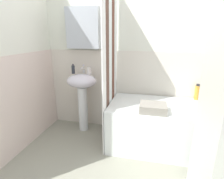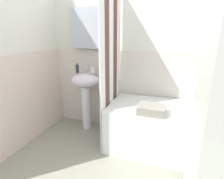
{
  "view_description": "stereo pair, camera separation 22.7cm",
  "coord_description": "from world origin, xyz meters",
  "px_view_note": "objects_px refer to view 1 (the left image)",
  "views": [
    {
      "loc": [
        0.03,
        -1.37,
        1.43
      ],
      "look_at": [
        -0.45,
        0.75,
        0.77
      ],
      "focal_mm": 29.33,
      "sensor_mm": 36.0,
      "label": 1
    },
    {
      "loc": [
        0.25,
        -1.31,
        1.43
      ],
      "look_at": [
        -0.45,
        0.75,
        0.77
      ],
      "focal_mm": 29.33,
      "sensor_mm": 36.0,
      "label": 2
    }
  ],
  "objects_px": {
    "soap_dispenser": "(73,69)",
    "shampoo_bottle": "(197,92)",
    "sink": "(82,90)",
    "bathtub": "(166,126)",
    "toothbrush_cup": "(89,70)",
    "towel_folded": "(153,108)",
    "conditioner_bottle": "(217,94)",
    "body_wash_bottle": "(208,96)"
  },
  "relations": [
    {
      "from": "sink",
      "to": "toothbrush_cup",
      "type": "height_order",
      "value": "toothbrush_cup"
    },
    {
      "from": "soap_dispenser",
      "to": "toothbrush_cup",
      "type": "distance_m",
      "value": 0.24
    },
    {
      "from": "sink",
      "to": "body_wash_bottle",
      "type": "distance_m",
      "value": 1.74
    },
    {
      "from": "bathtub",
      "to": "shampoo_bottle",
      "type": "relative_size",
      "value": 6.7
    },
    {
      "from": "soap_dispenser",
      "to": "toothbrush_cup",
      "type": "xyz_separation_m",
      "value": [
        0.24,
        0.02,
        -0.01
      ]
    },
    {
      "from": "body_wash_bottle",
      "to": "soap_dispenser",
      "type": "bearing_deg",
      "value": -176.69
    },
    {
      "from": "soap_dispenser",
      "to": "conditioner_bottle",
      "type": "bearing_deg",
      "value": 3.03
    },
    {
      "from": "soap_dispenser",
      "to": "bathtub",
      "type": "height_order",
      "value": "soap_dispenser"
    },
    {
      "from": "towel_folded",
      "to": "conditioner_bottle",
      "type": "bearing_deg",
      "value": 33.14
    },
    {
      "from": "body_wash_bottle",
      "to": "toothbrush_cup",
      "type": "bearing_deg",
      "value": -176.95
    },
    {
      "from": "toothbrush_cup",
      "to": "conditioner_bottle",
      "type": "bearing_deg",
      "value": 2.75
    },
    {
      "from": "conditioner_bottle",
      "to": "body_wash_bottle",
      "type": "xyz_separation_m",
      "value": [
        -0.11,
        0.0,
        -0.04
      ]
    },
    {
      "from": "soap_dispenser",
      "to": "toothbrush_cup",
      "type": "relative_size",
      "value": 1.38
    },
    {
      "from": "soap_dispenser",
      "to": "conditioner_bottle",
      "type": "height_order",
      "value": "soap_dispenser"
    },
    {
      "from": "toothbrush_cup",
      "to": "towel_folded",
      "type": "distance_m",
      "value": 1.07
    },
    {
      "from": "shampoo_bottle",
      "to": "body_wash_bottle",
      "type": "bearing_deg",
      "value": -4.72
    },
    {
      "from": "soap_dispenser",
      "to": "body_wash_bottle",
      "type": "bearing_deg",
      "value": 3.31
    },
    {
      "from": "sink",
      "to": "body_wash_bottle",
      "type": "bearing_deg",
      "value": 4.04
    },
    {
      "from": "toothbrush_cup",
      "to": "conditioner_bottle",
      "type": "xyz_separation_m",
      "value": [
        1.73,
        0.08,
        -0.25
      ]
    },
    {
      "from": "body_wash_bottle",
      "to": "towel_folded",
      "type": "bearing_deg",
      "value": -142.91
    },
    {
      "from": "soap_dispenser",
      "to": "shampoo_bottle",
      "type": "bearing_deg",
      "value": 3.95
    },
    {
      "from": "bathtub",
      "to": "conditioner_bottle",
      "type": "xyz_separation_m",
      "value": [
        0.63,
        0.3,
        0.39
      ]
    },
    {
      "from": "sink",
      "to": "shampoo_bottle",
      "type": "bearing_deg",
      "value": 4.79
    },
    {
      "from": "toothbrush_cup",
      "to": "conditioner_bottle",
      "type": "height_order",
      "value": "toothbrush_cup"
    },
    {
      "from": "soap_dispenser",
      "to": "toothbrush_cup",
      "type": "bearing_deg",
      "value": 5.09
    },
    {
      "from": "conditioner_bottle",
      "to": "body_wash_bottle",
      "type": "distance_m",
      "value": 0.11
    },
    {
      "from": "toothbrush_cup",
      "to": "shampoo_bottle",
      "type": "height_order",
      "value": "toothbrush_cup"
    },
    {
      "from": "bathtub",
      "to": "conditioner_bottle",
      "type": "height_order",
      "value": "conditioner_bottle"
    },
    {
      "from": "soap_dispenser",
      "to": "shampoo_bottle",
      "type": "xyz_separation_m",
      "value": [
        1.72,
        0.12,
        -0.26
      ]
    },
    {
      "from": "shampoo_bottle",
      "to": "conditioner_bottle",
      "type": "bearing_deg",
      "value": -3.46
    },
    {
      "from": "toothbrush_cup",
      "to": "body_wash_bottle",
      "type": "bearing_deg",
      "value": 3.05
    },
    {
      "from": "sink",
      "to": "bathtub",
      "type": "bearing_deg",
      "value": -8.61
    },
    {
      "from": "conditioner_bottle",
      "to": "body_wash_bottle",
      "type": "height_order",
      "value": "conditioner_bottle"
    },
    {
      "from": "body_wash_bottle",
      "to": "shampoo_bottle",
      "type": "relative_size",
      "value": 0.66
    },
    {
      "from": "conditioner_bottle",
      "to": "towel_folded",
      "type": "height_order",
      "value": "conditioner_bottle"
    },
    {
      "from": "toothbrush_cup",
      "to": "soap_dispenser",
      "type": "bearing_deg",
      "value": -174.91
    },
    {
      "from": "toothbrush_cup",
      "to": "shampoo_bottle",
      "type": "xyz_separation_m",
      "value": [
        1.49,
        0.1,
        -0.25
      ]
    },
    {
      "from": "conditioner_bottle",
      "to": "body_wash_bottle",
      "type": "bearing_deg",
      "value": 178.18
    },
    {
      "from": "sink",
      "to": "bathtub",
      "type": "height_order",
      "value": "sink"
    },
    {
      "from": "conditioner_bottle",
      "to": "towel_folded",
      "type": "bearing_deg",
      "value": -146.86
    },
    {
      "from": "soap_dispenser",
      "to": "towel_folded",
      "type": "relative_size",
      "value": 0.47
    },
    {
      "from": "conditioner_bottle",
      "to": "sink",
      "type": "bearing_deg",
      "value": -176.3
    }
  ]
}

